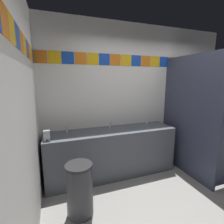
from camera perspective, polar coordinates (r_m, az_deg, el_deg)
name	(u,v)px	position (r m, az deg, el deg)	size (l,w,h in m)	color
ground_plane	(192,211)	(2.80, 25.85, -28.46)	(8.38, 8.38, 0.00)	gray
wall_back	(139,97)	(3.44, 9.19, 5.18)	(3.81, 0.09, 2.76)	white
wall_side	(16,125)	(1.51, -30.28, -3.79)	(0.09, 3.03, 2.76)	white
vanity_counter	(112,152)	(3.12, -0.02, -13.49)	(2.31, 0.57, 0.85)	#4C515B
faucet_left	(67,130)	(2.89, -15.29, -6.10)	(0.04, 0.10, 0.14)	silver
faucet_center	(110,126)	(3.04, -0.60, -4.85)	(0.04, 0.10, 0.14)	silver
faucet_right	(147,122)	(3.36, 11.95, -3.52)	(0.04, 0.10, 0.14)	silver
soap_dispenser	(47,136)	(2.63, -21.55, -7.59)	(0.09, 0.09, 0.16)	#B7BABF
stall_divider	(207,119)	(3.27, 29.85, -1.97)	(0.92, 1.32, 2.16)	#33384C
toilet	(193,147)	(4.04, 26.24, -10.80)	(0.39, 0.49, 0.74)	white
trash_bin	(80,190)	(2.37, -11.07, -24.75)	(0.34, 0.34, 0.70)	#333338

